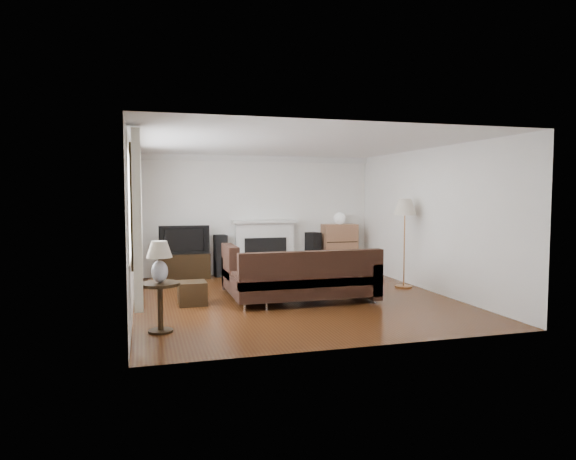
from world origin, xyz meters
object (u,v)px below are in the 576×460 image
object	(u,v)px
tv_stand	(184,266)
sectional_sofa	(305,277)
side_table	(160,307)
bookshelf	(339,248)
floor_lamp	(404,243)
coffee_table	(287,276)

from	to	relation	value
tv_stand	sectional_sofa	xyz separation A→B (m)	(1.65, -2.83, 0.14)
sectional_sofa	side_table	world-z (taller)	sectional_sofa
bookshelf	floor_lamp	bearing A→B (deg)	-79.10
bookshelf	sectional_sofa	distance (m)	3.34
bookshelf	side_table	size ratio (longest dim) A/B	1.67
tv_stand	bookshelf	xyz separation A→B (m)	(3.36, 0.04, 0.27)
sectional_sofa	side_table	size ratio (longest dim) A/B	3.96
sectional_sofa	floor_lamp	distance (m)	2.28
coffee_table	side_table	distance (m)	3.44
tv_stand	floor_lamp	bearing A→B (deg)	-29.16
tv_stand	floor_lamp	xyz separation A→B (m)	(3.77, -2.10, 0.56)
coffee_table	side_table	world-z (taller)	side_table
coffee_table	side_table	xyz separation A→B (m)	(-2.34, -2.52, 0.12)
bookshelf	coffee_table	distance (m)	2.23
bookshelf	sectional_sofa	bearing A→B (deg)	-120.71
tv_stand	sectional_sofa	size ratio (longest dim) A/B	0.41
tv_stand	side_table	bearing A→B (deg)	-98.55
bookshelf	side_table	bearing A→B (deg)	-134.50
tv_stand	sectional_sofa	bearing A→B (deg)	-59.73
sectional_sofa	floor_lamp	bearing A→B (deg)	19.02
coffee_table	floor_lamp	distance (m)	2.21
tv_stand	coffee_table	bearing A→B (deg)	-40.15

